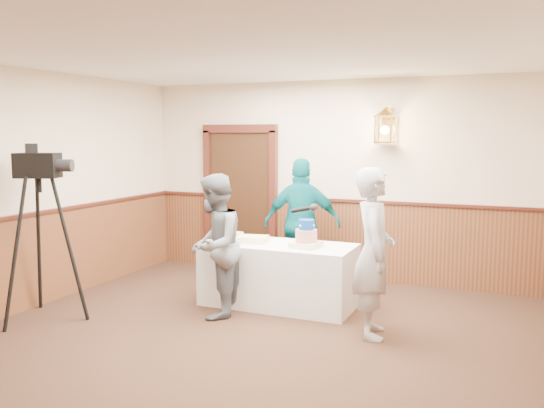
{
  "coord_description": "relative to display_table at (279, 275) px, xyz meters",
  "views": [
    {
      "loc": [
        2.23,
        -4.33,
        2.05
      ],
      "look_at": [
        -0.33,
        1.7,
        1.25
      ],
      "focal_mm": 38.0,
      "sensor_mm": 36.0,
      "label": 1
    }
  ],
  "objects": [
    {
      "name": "tv_camera_rig",
      "position": [
        -2.19,
        -1.51,
        0.45
      ],
      "size": [
        0.72,
        0.68,
        1.85
      ],
      "rotation": [
        0.0,
        0.0,
        0.35
      ],
      "color": "black",
      "rests_on": "ground"
    },
    {
      "name": "sheet_cake_green",
      "position": [
        -0.72,
        0.06,
        0.41
      ],
      "size": [
        0.34,
        0.28,
        0.08
      ],
      "primitive_type": "cube",
      "rotation": [
        0.0,
        0.0,
        0.04
      ],
      "color": "#ABEDA7",
      "rests_on": "display_table"
    },
    {
      "name": "display_table",
      "position": [
        0.0,
        0.0,
        0.0
      ],
      "size": [
        1.8,
        0.8,
        0.75
      ],
      "primitive_type": "cube",
      "color": "silver",
      "rests_on": "ground"
    },
    {
      "name": "baker",
      "position": [
        1.28,
        -0.59,
        0.49
      ],
      "size": [
        0.57,
        0.72,
        1.72
      ],
      "primitive_type": "imported",
      "rotation": [
        0.0,
        0.0,
        1.86
      ],
      "color": "#A1A2A8",
      "rests_on": "ground"
    },
    {
      "name": "sheet_cake_yellow",
      "position": [
        -0.33,
        -0.03,
        0.41
      ],
      "size": [
        0.4,
        0.34,
        0.07
      ],
      "primitive_type": "cube",
      "rotation": [
        0.0,
        0.0,
        0.21
      ],
      "color": "#E3DC87",
      "rests_on": "display_table"
    },
    {
      "name": "ground",
      "position": [
        0.33,
        -1.9,
        -0.38
      ],
      "size": [
        7.0,
        7.0,
        0.0
      ],
      "primitive_type": "plane",
      "color": "black",
      "rests_on": "ground"
    },
    {
      "name": "tiered_cake",
      "position": [
        0.38,
        -0.08,
        0.5
      ],
      "size": [
        0.34,
        0.34,
        0.32
      ],
      "rotation": [
        0.0,
        0.0,
        -0.09
      ],
      "color": "beige",
      "rests_on": "display_table"
    },
    {
      "name": "assistant_p",
      "position": [
        -0.02,
        0.86,
        0.49
      ],
      "size": [
        1.09,
        0.68,
        1.74
      ],
      "primitive_type": "imported",
      "rotation": [
        0.0,
        0.0,
        3.41
      ],
      "color": "#085C62",
      "rests_on": "ground"
    },
    {
      "name": "room_shell",
      "position": [
        0.28,
        -1.45,
        1.15
      ],
      "size": [
        6.02,
        7.02,
        2.81
      ],
      "color": "beige",
      "rests_on": "ground"
    },
    {
      "name": "interviewer",
      "position": [
        -0.5,
        -0.65,
        0.43
      ],
      "size": [
        1.55,
        0.9,
        1.61
      ],
      "rotation": [
        0.0,
        0.0,
        -1.35
      ],
      "color": "slate",
      "rests_on": "ground"
    }
  ]
}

